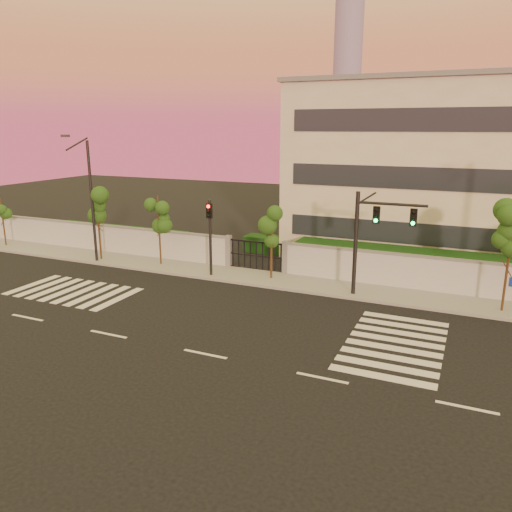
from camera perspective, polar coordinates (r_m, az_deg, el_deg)
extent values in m
plane|color=black|center=(21.06, -5.82, -11.10)|extent=(120.00, 120.00, 0.00)
cube|color=gray|center=(29.95, 4.14, -3.00)|extent=(60.00, 3.00, 0.15)
cube|color=#AEB1B5|center=(40.06, -19.30, 2.08)|extent=(25.00, 0.30, 2.00)
cube|color=slate|center=(39.86, -19.42, 3.57)|extent=(25.00, 0.36, 0.12)
cube|color=slate|center=(32.91, -3.14, 0.49)|extent=(0.35, 0.35, 2.20)
cube|color=slate|center=(31.35, 3.39, -0.24)|extent=(0.35, 0.35, 2.20)
cube|color=black|center=(31.98, 22.06, -1.37)|extent=(20.00, 2.00, 1.80)
cube|color=black|center=(40.98, -15.36, 2.22)|extent=(12.00, 1.80, 1.40)
cube|color=black|center=(36.69, 3.21, 1.16)|extent=(6.00, 1.50, 1.20)
cube|color=beige|center=(38.54, 23.27, 8.80)|extent=(24.00, 12.00, 12.00)
cube|color=#262D38|center=(33.06, 22.43, 1.95)|extent=(22.00, 0.08, 1.40)
cube|color=#262D38|center=(32.54, 23.03, 7.97)|extent=(22.00, 0.08, 1.40)
cube|color=#262D38|center=(32.40, 23.66, 14.11)|extent=(22.00, 0.08, 1.40)
cube|color=slate|center=(38.53, 24.22, 17.83)|extent=(24.40, 12.40, 0.30)
cylinder|color=gray|center=(309.07, 10.52, 22.88)|extent=(16.00, 16.00, 110.00)
cube|color=silver|center=(32.47, -24.16, -3.00)|extent=(0.50, 4.00, 0.02)
cube|color=silver|center=(31.82, -23.07, -3.22)|extent=(0.50, 4.00, 0.02)
cube|color=silver|center=(31.19, -21.93, -3.46)|extent=(0.50, 4.00, 0.02)
cube|color=silver|center=(30.57, -20.75, -3.70)|extent=(0.50, 4.00, 0.02)
cube|color=silver|center=(29.96, -19.51, -3.95)|extent=(0.50, 4.00, 0.02)
cube|color=silver|center=(29.37, -18.22, -4.21)|extent=(0.50, 4.00, 0.02)
cube|color=silver|center=(28.79, -16.88, -4.48)|extent=(0.50, 4.00, 0.02)
cube|color=silver|center=(28.23, -15.49, -4.75)|extent=(0.50, 4.00, 0.02)
cube|color=silver|center=(19.80, 14.14, -13.22)|extent=(4.00, 0.50, 0.02)
cube|color=silver|center=(20.60, 14.59, -12.11)|extent=(4.00, 0.50, 0.02)
cube|color=silver|center=(21.40, 15.01, -11.08)|extent=(4.00, 0.50, 0.02)
cube|color=silver|center=(22.21, 15.39, -10.13)|extent=(4.00, 0.50, 0.02)
cube|color=silver|center=(23.03, 15.74, -9.24)|extent=(4.00, 0.50, 0.02)
cube|color=silver|center=(23.85, 16.07, -8.42)|extent=(4.00, 0.50, 0.02)
cube|color=silver|center=(24.68, 16.37, -7.65)|extent=(4.00, 0.50, 0.02)
cube|color=silver|center=(25.52, 16.66, -6.93)|extent=(4.00, 0.50, 0.02)
cube|color=silver|center=(27.10, -24.66, -6.41)|extent=(2.00, 0.15, 0.01)
cube|color=silver|center=(23.75, -16.49, -8.56)|extent=(2.00, 0.15, 0.01)
cube|color=silver|center=(21.05, -5.82, -11.08)|extent=(2.00, 0.15, 0.01)
cube|color=silver|center=(19.30, 7.58, -13.65)|extent=(2.00, 0.15, 0.01)
cube|color=silver|center=(18.76, 22.96, -15.66)|extent=(2.00, 0.15, 0.01)
cylinder|color=#382314|center=(43.17, -26.91, 3.38)|extent=(0.11, 0.11, 3.79)
sphere|color=#194112|center=(42.99, -27.09, 4.87)|extent=(1.04, 1.04, 1.04)
sphere|color=#194112|center=(42.94, -26.53, 4.15)|extent=(0.79, 0.79, 0.79)
cylinder|color=#382314|center=(35.94, -17.55, 3.51)|extent=(0.13, 0.13, 5.24)
sphere|color=#194112|center=(35.69, -17.74, 5.98)|extent=(1.17, 1.17, 1.17)
sphere|color=#194112|center=(35.73, -16.97, 4.77)|extent=(0.90, 0.90, 0.90)
sphere|color=#194112|center=(35.86, -18.23, 5.13)|extent=(0.85, 0.85, 0.85)
cylinder|color=#382314|center=(33.63, -10.99, 2.78)|extent=(0.12, 0.12, 4.75)
sphere|color=#194112|center=(33.38, -11.11, 5.17)|extent=(1.07, 1.07, 1.07)
sphere|color=#194112|center=(33.46, -10.38, 3.99)|extent=(0.82, 0.82, 0.82)
sphere|color=#194112|center=(33.50, -11.62, 4.36)|extent=(0.78, 0.78, 0.78)
cylinder|color=#382314|center=(29.96, 1.77, 1.21)|extent=(0.13, 0.13, 4.36)
sphere|color=#194112|center=(29.69, 1.79, 3.67)|extent=(1.23, 1.23, 1.23)
sphere|color=#194112|center=(29.88, 2.64, 2.45)|extent=(0.94, 0.94, 0.94)
sphere|color=#194112|center=(29.75, 1.07, 2.84)|extent=(0.89, 0.89, 0.89)
cylinder|color=#382314|center=(27.32, 26.89, -0.21)|extent=(0.13, 0.13, 5.74)
sphere|color=#194112|center=(26.90, 26.50, 2.14)|extent=(0.87, 0.87, 0.87)
cylinder|color=black|center=(27.46, 11.30, 1.24)|extent=(0.22, 0.22, 5.79)
cylinder|color=black|center=(26.71, 15.28, 5.74)|extent=(3.55, 0.17, 0.15)
cube|color=black|center=(26.87, 13.60, 4.59)|extent=(0.33, 0.17, 0.84)
sphere|color=#0CF259|center=(26.81, 13.52, 4.00)|extent=(0.19, 0.19, 0.19)
cube|color=black|center=(26.61, 17.56, 4.22)|extent=(0.33, 0.17, 0.84)
sphere|color=#0CF259|center=(26.55, 17.49, 3.63)|extent=(0.19, 0.19, 0.19)
cylinder|color=black|center=(30.67, -5.24, 1.92)|extent=(0.17, 0.17, 4.83)
cube|color=black|center=(30.29, -5.36, 5.17)|extent=(0.38, 0.19, 0.97)
sphere|color=red|center=(30.15, -5.48, 5.70)|extent=(0.21, 0.21, 0.21)
cylinder|color=black|center=(35.36, -18.22, 5.75)|extent=(0.19, 0.19, 8.24)
cylinder|color=black|center=(34.35, -19.79, 11.96)|extent=(0.10, 1.97, 0.80)
cube|color=#3F3F44|center=(33.66, -20.97, 12.71)|extent=(0.51, 0.26, 0.15)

